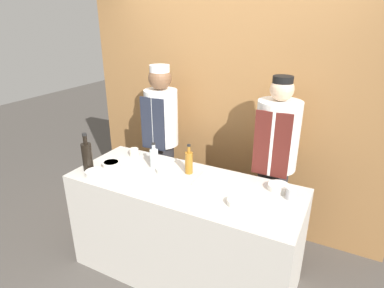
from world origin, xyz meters
TOP-DOWN VIEW (x-y plane):
  - ground_plane at (0.00, 0.00)m, footprint 14.00×14.00m
  - cabinet_wall at (0.00, 1.05)m, footprint 3.22×0.18m
  - counter at (0.00, 0.00)m, footprint 1.91×0.75m
  - sauce_bowl_yellow at (0.49, -0.12)m, footprint 0.12×0.12m
  - sauce_bowl_purple at (-0.23, 0.07)m, footprint 0.13×0.13m
  - sauce_bowl_red at (0.71, 0.23)m, footprint 0.16×0.16m
  - sauce_bowl_white at (-0.71, -0.24)m, footprint 0.16×0.16m
  - sauce_bowl_green at (-0.69, -0.06)m, footprint 0.16×0.16m
  - cutting_board at (0.28, 0.10)m, footprint 0.38×0.25m
  - bottle_soy at (-0.84, -0.18)m, footprint 0.09×0.09m
  - bottle_clear at (-0.36, 0.12)m, footprint 0.07×0.07m
  - bottle_amber at (-0.04, 0.17)m, footprint 0.07×0.07m
  - cup_steel at (0.82, 0.14)m, footprint 0.08×0.08m
  - cup_cream at (-0.67, 0.24)m, footprint 0.08×0.08m
  - chef_left at (-0.58, 0.60)m, footprint 0.33×0.33m
  - chef_right at (0.58, 0.60)m, footprint 0.37×0.37m

SIDE VIEW (x-z plane):
  - ground_plane at x=0.00m, z-range 0.00..0.00m
  - counter at x=0.00m, z-range 0.00..0.92m
  - cutting_board at x=0.28m, z-range 0.92..0.94m
  - chef_right at x=0.58m, z-range 0.07..1.80m
  - sauce_bowl_purple at x=-0.23m, z-range 0.92..0.96m
  - sauce_bowl_yellow at x=0.49m, z-range 0.92..0.96m
  - sauce_bowl_white at x=-0.71m, z-range 0.92..0.97m
  - sauce_bowl_red at x=0.71m, z-range 0.92..0.97m
  - sauce_bowl_green at x=-0.69m, z-range 0.92..0.98m
  - cup_cream at x=-0.67m, z-range 0.92..0.99m
  - chef_left at x=-0.58m, z-range 0.09..1.82m
  - cup_steel at x=0.82m, z-range 0.92..1.00m
  - bottle_clear at x=-0.36m, z-range 0.89..1.12m
  - bottle_amber at x=-0.04m, z-range 0.89..1.15m
  - bottle_soy at x=-0.84m, z-range 0.88..1.22m
  - cabinet_wall at x=0.00m, z-range 0.00..2.40m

